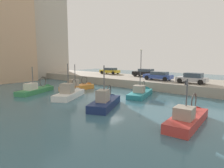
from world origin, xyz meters
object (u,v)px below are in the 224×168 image
object	(u,v)px
parked_car_blue	(158,76)
quay_streetlamp	(141,58)
parked_car_black	(145,73)
parked_car_silver	(192,78)
fishing_boat_green	(38,91)
fishing_boat_orange	(79,89)
mooring_bollard_mid	(186,83)
fishing_boat_navy	(106,105)
fishing_boat_teal	(141,95)
fishing_boat_red	(189,121)
parked_car_yellow	(110,71)
fishing_boat_white	(71,96)

from	to	relation	value
parked_car_blue	quay_streetlamp	bearing A→B (deg)	57.93
parked_car_black	quay_streetlamp	xyz separation A→B (m)	(-0.28, 0.72, 2.54)
parked_car_silver	fishing_boat_green	bearing A→B (deg)	128.93
fishing_boat_orange	mooring_bollard_mid	bearing A→B (deg)	-66.83
fishing_boat_orange	quay_streetlamp	distance (m)	12.63
fishing_boat_navy	mooring_bollard_mid	world-z (taller)	fishing_boat_navy
fishing_boat_teal	fishing_boat_green	xyz separation A→B (m)	(-6.76, 11.79, 0.02)
fishing_boat_navy	fishing_boat_green	bearing A→B (deg)	90.68
parked_car_silver	mooring_bollard_mid	world-z (taller)	parked_car_silver
fishing_boat_red	parked_car_black	bearing A→B (deg)	37.53
fishing_boat_navy	fishing_boat_green	world-z (taller)	fishing_boat_navy
fishing_boat_red	parked_car_silver	size ratio (longest dim) A/B	1.63
fishing_boat_red	parked_car_silver	world-z (taller)	fishing_boat_red
fishing_boat_orange	parked_car_yellow	bearing A→B (deg)	18.83
fishing_boat_red	fishing_boat_green	bearing A→B (deg)	90.73
parked_car_black	quay_streetlamp	world-z (taller)	quay_streetlamp
parked_car_black	fishing_boat_navy	bearing A→B (deg)	-163.14
fishing_boat_green	parked_car_blue	distance (m)	17.30
fishing_boat_navy	fishing_boat_white	world-z (taller)	same
fishing_boat_green	mooring_bollard_mid	bearing A→B (deg)	-55.88
fishing_boat_red	quay_streetlamp	xyz separation A→B (m)	(16.10, 13.30, 4.34)
parked_car_yellow	quay_streetlamp	distance (m)	8.11
fishing_boat_navy	fishing_boat_red	xyz separation A→B (m)	(0.11, -7.58, -0.02)
parked_car_yellow	parked_car_silver	bearing A→B (deg)	-103.61
parked_car_silver	parked_car_black	size ratio (longest dim) A/B	0.88
parked_car_silver	parked_car_black	distance (m)	9.86
parked_car_black	quay_streetlamp	distance (m)	2.65
parked_car_blue	fishing_boat_green	bearing A→B (deg)	140.93
fishing_boat_white	fishing_boat_teal	distance (m)	8.45
fishing_boat_white	mooring_bollard_mid	distance (m)	14.12
fishing_boat_white	parked_car_yellow	world-z (taller)	fishing_boat_white
parked_car_black	mooring_bollard_mid	distance (m)	10.77
fishing_boat_green	parked_car_yellow	world-z (taller)	fishing_boat_green
fishing_boat_navy	fishing_boat_red	bearing A→B (deg)	-89.19
fishing_boat_teal	mooring_bollard_mid	size ratio (longest dim) A/B	11.56
parked_car_silver	parked_car_black	xyz separation A→B (m)	(3.77, 9.10, 0.01)
fishing_boat_teal	parked_car_black	bearing A→B (deg)	26.80
fishing_boat_green	quay_streetlamp	xyz separation A→B (m)	(16.35, -6.09, 4.33)
parked_car_silver	parked_car_black	bearing A→B (deg)	67.48
fishing_boat_navy	parked_car_yellow	distance (m)	21.64
fishing_boat_navy	parked_car_silver	bearing A→B (deg)	-17.91
fishing_boat_teal	fishing_boat_red	bearing A→B (deg)	-130.62
fishing_boat_white	mooring_bollard_mid	bearing A→B (deg)	-45.36
parked_car_yellow	quay_streetlamp	size ratio (longest dim) A/B	0.87
fishing_boat_white	parked_car_black	distance (m)	15.94
fishing_boat_teal	parked_car_yellow	size ratio (longest dim) A/B	1.51
fishing_boat_green	parked_car_yellow	xyz separation A→B (m)	(17.08, 1.56, 1.74)
parked_car_silver	mooring_bollard_mid	xyz separation A→B (m)	(-2.15, 0.12, -0.43)
fishing_boat_green	quay_streetlamp	world-z (taller)	quay_streetlamp
fishing_boat_teal	parked_car_black	distance (m)	11.20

